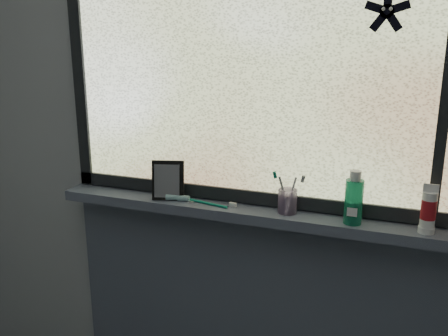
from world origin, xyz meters
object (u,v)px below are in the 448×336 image
toothbrush_cup (287,201)px  cream_tube (429,207)px  vanity_mirror (168,180)px  mouthwash_bottle (354,197)px

toothbrush_cup → cream_tube: size_ratio=0.75×
vanity_mirror → mouthwash_bottle: mouthwash_bottle is taller
mouthwash_bottle → vanity_mirror: bearing=179.6°
toothbrush_cup → cream_tube: (0.47, -0.02, 0.04)m
cream_tube → toothbrush_cup: bearing=177.4°
mouthwash_bottle → toothbrush_cup: bearing=174.8°
vanity_mirror → cream_tube: size_ratio=1.30×
vanity_mirror → toothbrush_cup: 0.47m
vanity_mirror → toothbrush_cup: (0.47, 0.02, -0.03)m
mouthwash_bottle → cream_tube: (0.24, -0.00, -0.00)m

